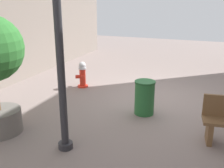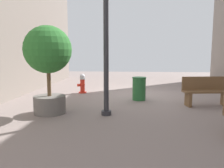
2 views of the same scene
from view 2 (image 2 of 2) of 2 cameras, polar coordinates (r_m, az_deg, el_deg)
The scene contains 6 objects.
ground_plane at distance 9.59m, azimuth 7.66°, elevation -2.59°, with size 23.40×23.40×0.00m, color gray.
fire_hydrant at distance 9.84m, azimuth -7.53°, elevation 0.14°, with size 0.40×0.41×0.84m.
bench_near at distance 8.03m, azimuth 22.75°, elevation -1.61°, with size 1.60×0.66×0.95m.
planter_tree at distance 6.59m, azimuth -15.90°, elevation 6.34°, with size 1.33×1.33×2.49m.
street_lamp at distance 6.21m, azimuth -1.54°, elevation 15.51°, with size 0.36×0.36×4.13m.
trash_bin at distance 8.34m, azimuth 6.87°, elevation -1.16°, with size 0.51×0.51×0.85m.
Camera 2 is at (0.50, 9.43, 1.72)m, focal length 36.09 mm.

